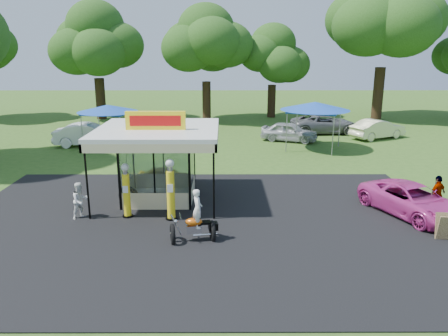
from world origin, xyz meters
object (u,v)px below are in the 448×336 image
at_px(tent_west, 108,109).
at_px(bg_car_d, 325,124).
at_px(gas_station_kiosk, 159,162).
at_px(motorcycle, 196,220).
at_px(kiosk_car, 166,176).
at_px(gas_pump_right, 171,191).
at_px(gas_pump_left, 126,192).
at_px(pink_sedan, 413,200).
at_px(bg_car_e, 378,129).
at_px(spectator_west, 80,201).
at_px(spectator_east_b, 437,194).
at_px(bg_car_b, 175,127).
at_px(bg_car_a, 90,135).
at_px(tent_east, 315,106).
at_px(bg_car_c, 289,132).
at_px(a_frame_sign, 444,227).

bearing_deg(tent_west, bg_car_d, 16.49).
bearing_deg(gas_station_kiosk, motorcycle, -67.21).
distance_m(gas_station_kiosk, kiosk_car, 2.56).
xyz_separation_m(gas_station_kiosk, gas_pump_right, (0.81, -2.58, -0.55)).
relative_size(gas_pump_left, pink_sedan, 0.49).
xyz_separation_m(gas_pump_left, kiosk_car, (1.04, 4.52, -0.63)).
distance_m(motorcycle, bg_car_e, 22.89).
xyz_separation_m(spectator_west, spectator_east_b, (14.94, 0.58, 0.06)).
relative_size(spectator_east_b, bg_car_b, 0.36).
bearing_deg(pink_sedan, bg_car_e, 52.19).
bearing_deg(motorcycle, bg_car_a, 106.76).
distance_m(pink_sedan, tent_east, 12.85).
bearing_deg(bg_car_e, tent_west, 70.38).
xyz_separation_m(gas_pump_right, bg_car_c, (7.15, 15.74, -0.51)).
relative_size(gas_station_kiosk, kiosk_car, 1.92).
xyz_separation_m(a_frame_sign, kiosk_car, (-11.00, 6.78, -0.02)).
xyz_separation_m(a_frame_sign, tent_west, (-16.20, 16.03, 2.19)).
distance_m(bg_car_a, bg_car_d, 18.66).
height_order(spectator_east_b, tent_east, tent_east).
distance_m(gas_station_kiosk, motorcycle, 5.11).
bearing_deg(bg_car_c, tent_east, -134.34).
bearing_deg(a_frame_sign, gas_pump_left, 175.57).
bearing_deg(bg_car_d, bg_car_a, 101.91).
height_order(gas_pump_right, bg_car_b, gas_pump_right).
distance_m(gas_pump_right, spectator_east_b, 11.24).
bearing_deg(bg_car_d, gas_station_kiosk, 142.24).
height_order(bg_car_b, tent_west, tent_west).
height_order(gas_pump_right, bg_car_d, gas_pump_right).
height_order(motorcycle, bg_car_c, motorcycle).
height_order(gas_pump_right, spectator_west, gas_pump_right).
relative_size(kiosk_car, tent_east, 0.60).
bearing_deg(spectator_east_b, bg_car_c, -106.51).
relative_size(gas_pump_right, a_frame_sign, 2.60).
height_order(spectator_east_b, bg_car_b, spectator_east_b).
distance_m(gas_station_kiosk, gas_pump_left, 2.62).
distance_m(spectator_west, bg_car_b, 17.87).
relative_size(gas_pump_left, bg_car_c, 0.55).
xyz_separation_m(kiosk_car, bg_car_a, (-6.65, 9.37, 0.34)).
bearing_deg(bg_car_b, gas_pump_right, 158.32).
distance_m(a_frame_sign, pink_sedan, 2.49).
height_order(gas_pump_left, tent_east, tent_east).
bearing_deg(kiosk_car, bg_car_c, -36.00).
xyz_separation_m(bg_car_a, bg_car_c, (14.61, 1.58, -0.10)).
bearing_deg(bg_car_e, spectator_west, 105.46).
relative_size(a_frame_sign, bg_car_a, 0.20).
xyz_separation_m(gas_station_kiosk, pink_sedan, (10.86, -2.09, -1.12)).
xyz_separation_m(pink_sedan, bg_car_d, (0.52, 18.46, 0.12)).
xyz_separation_m(kiosk_car, pink_sedan, (10.86, -4.30, 0.18)).
height_order(bg_car_a, bg_car_b, bg_car_a).
distance_m(motorcycle, bg_car_d, 23.01).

